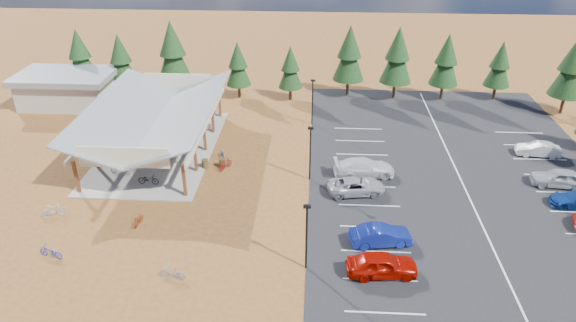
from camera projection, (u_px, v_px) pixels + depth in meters
The scene contains 40 objects.
ground at pixel (251, 189), 44.38m from camera, with size 140.00×140.00×0.00m, color brown.
asphalt_lot at pixel (460, 178), 46.06m from camera, with size 27.00×44.00×0.04m, color black.
concrete_pad at pixel (160, 149), 51.01m from camera, with size 10.60×18.60×0.10m, color gray.
bike_pavilion at pixel (155, 114), 49.21m from camera, with size 11.65×19.40×4.97m.
outbuilding at pixel (67, 88), 60.44m from camera, with size 11.00×7.00×3.90m.
lamp_post_0 at pixel (307, 233), 33.93m from camera, with size 0.50×0.25×5.14m.
lamp_post_1 at pixel (310, 150), 44.46m from camera, with size 0.50×0.25×5.14m.
lamp_post_2 at pixel (312, 99), 54.99m from camera, with size 0.50×0.25×5.14m.
trash_bin_0 at pixel (205, 164), 47.47m from camera, with size 0.60×0.60×0.90m, color #4B381B.
trash_bin_1 at pixel (222, 163), 47.64m from camera, with size 0.60×0.60×0.90m, color #4B381B.
pine_0 at pixel (80, 54), 62.65m from camera, with size 3.46×3.46×8.07m.
pine_1 at pixel (121, 59), 61.65m from camera, with size 3.33×3.33×7.76m.
pine_2 at pixel (173, 51), 61.02m from camera, with size 4.04×4.04×9.41m.
pine_3 at pixel (238, 64), 61.37m from camera, with size 3.00×3.00×6.98m.
pine_4 at pixel (290, 68), 60.85m from camera, with size 2.87×2.87×6.68m.
pine_5 at pixel (349, 53), 61.44m from camera, with size 3.77×3.77×8.79m.
pine_6 at pixel (397, 55), 60.64m from camera, with size 3.80×3.80×8.85m.
pine_7 at pixel (446, 60), 60.57m from camera, with size 3.48×3.48×8.11m.
pine_8 at pixel (500, 64), 60.90m from camera, with size 3.09×3.09×7.19m.
pine_13 at pixel (573, 67), 56.46m from camera, with size 3.90×3.90×9.08m.
bike_0 at pixel (119, 168), 46.68m from camera, with size 0.53×1.53×0.80m, color black.
bike_1 at pixel (131, 162), 47.43m from camera, with size 0.50×1.76×1.06m, color gray.
bike_2 at pixel (132, 143), 51.04m from camera, with size 0.67×1.91×1.00m, color navy.
bike_3 at pixel (143, 118), 56.38m from camera, with size 0.42×1.50×0.90m, color maroon.
bike_4 at pixel (148, 179), 44.75m from camera, with size 0.64×1.85×0.97m, color black.
bike_5 at pixel (181, 150), 49.73m from camera, with size 0.45×1.59×0.96m, color gray.
bike_6 at pixel (183, 130), 53.87m from camera, with size 0.57×1.63×0.86m, color #193697.
bike_7 at pixel (206, 125), 54.82m from camera, with size 0.48×1.70×1.02m, color maroon.
bike_9 at pixel (54, 211), 40.53m from camera, with size 0.52×1.84×1.10m, color #959A9D.
bike_10 at pixel (51, 252), 36.08m from camera, with size 0.65×1.86×0.98m, color #13229C.
bike_11 at pixel (138, 220), 39.58m from camera, with size 0.42×1.48×0.89m, color maroon.
bike_13 at pixel (172, 273), 34.10m from camera, with size 0.49×1.75×1.05m, color gray.
bike_14 at pixel (223, 154), 49.23m from camera, with size 0.60×1.72×0.90m, color navy.
bike_15 at pixel (225, 164), 47.26m from camera, with size 0.50×1.76×1.06m, color maroon.
car_0 at pixel (382, 264), 34.34m from camera, with size 1.92×4.77×1.62m, color #9B0B02.
car_1 at pixel (381, 236), 37.27m from camera, with size 1.58×4.52×1.49m, color navy.
car_2 at pixel (356, 186), 43.47m from camera, with size 2.26×4.90×1.36m, color #95969D.
car_3 at pixel (364, 168), 46.08m from camera, with size 2.22×5.45×1.58m, color silver.
car_8 at pixel (559, 178), 44.49m from camera, with size 1.85×4.59×1.56m, color #A1A3A9.
car_9 at pixel (538, 149), 49.51m from camera, with size 1.41×4.05×1.33m, color #B3B3B3.
Camera 1 is at (5.38, -37.59, 23.33)m, focal length 32.00 mm.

